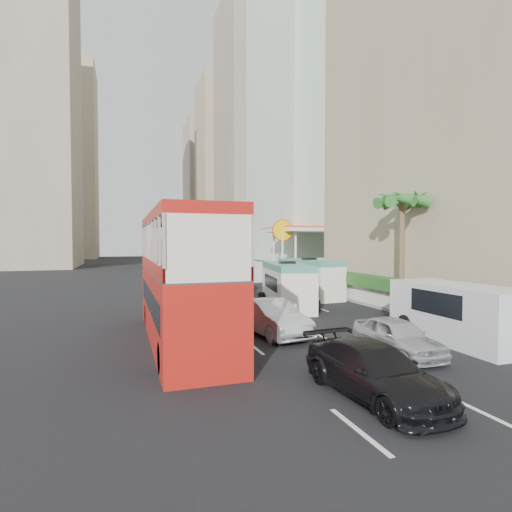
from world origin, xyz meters
name	(u,v)px	position (x,y,z in m)	size (l,w,h in m)	color
ground_plane	(316,329)	(0.00, 0.00, 0.00)	(200.00, 200.00, 0.00)	black
double_decker_bus	(181,277)	(-6.00, 0.00, 2.53)	(2.50, 11.00, 5.06)	#B21912
car_silver_lane_a	(271,335)	(-2.28, -0.38, 0.00)	(1.59, 4.56, 1.50)	silver
car_silver_lane_b	(397,355)	(0.80, -4.59, 0.00)	(1.55, 3.85, 1.31)	silver
car_black	(374,397)	(-2.20, -7.54, 0.00)	(1.87, 4.59, 1.33)	black
van_asset	(237,288)	(0.97, 16.48, 0.00)	(2.26, 4.91, 1.36)	silver
minibus_near	(287,286)	(1.06, 5.79, 1.33)	(2.00, 6.01, 2.66)	silver
minibus_far	(309,278)	(4.40, 9.66, 1.34)	(2.01, 6.03, 2.68)	silver
panel_van_near	(458,313)	(4.33, -3.76, 1.13)	(2.25, 5.63, 2.25)	silver
panel_van_far	(252,271)	(4.46, 22.94, 0.95)	(1.90, 4.75, 1.90)	silver
sidewalk	(285,277)	(9.00, 25.00, 0.09)	(6.00, 120.00, 0.18)	#99968C
kerb_wall	(305,281)	(6.20, 14.00, 0.68)	(0.30, 44.00, 1.00)	silver
hedge	(306,271)	(6.20, 14.00, 1.53)	(1.10, 44.00, 0.70)	#2D6626
palm_tree	(402,251)	(7.80, 4.00, 3.38)	(0.36, 0.36, 6.40)	brown
shell_station	(301,253)	(10.00, 23.00, 2.75)	(6.50, 8.00, 5.50)	silver
tower_stripe	(321,60)	(18.00, 34.00, 29.00)	(16.00, 18.00, 58.00)	white
tower_mid	(263,134)	(18.00, 58.00, 25.00)	(16.00, 16.00, 50.00)	tan
tower_far_a	(227,170)	(17.00, 82.00, 22.00)	(14.00, 14.00, 44.00)	tan
tower_far_b	(209,189)	(17.00, 104.00, 20.00)	(14.00, 14.00, 40.00)	tan
tower_left_a	(13,99)	(-24.00, 55.00, 26.00)	(18.00, 18.00, 52.00)	tan
tower_left_b	(61,163)	(-22.00, 90.00, 23.00)	(16.00, 16.00, 46.00)	tan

